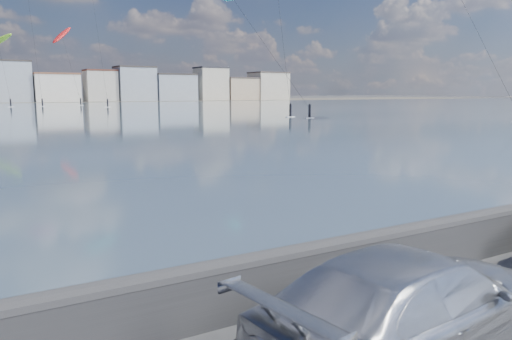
{
  "coord_description": "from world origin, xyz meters",
  "views": [
    {
      "loc": [
        -3.72,
        -4.07,
        3.68
      ],
      "look_at": [
        1.0,
        4.0,
        2.2
      ],
      "focal_mm": 35.0,
      "sensor_mm": 36.0,
      "label": 1
    }
  ],
  "objects": [
    {
      "name": "seawall",
      "position": [
        0.0,
        2.7,
        0.58
      ],
      "size": [
        400.0,
        0.36,
        1.08
      ],
      "color": "#28282B",
      "rests_on": "ground"
    },
    {
      "name": "car_silver",
      "position": [
        1.44,
        0.45,
        0.77
      ],
      "size": [
        5.58,
        2.92,
        1.54
      ],
      "primitive_type": "imported",
      "rotation": [
        0.0,
        0.0,
        1.72
      ],
      "color": "silver",
      "rests_on": "ground"
    },
    {
      "name": "kitesurfer_13",
      "position": [
        21.8,
        146.53,
        19.0
      ],
      "size": [
        7.95,
        16.72,
        22.46
      ],
      "color": "red",
      "rests_on": "ground"
    }
  ]
}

